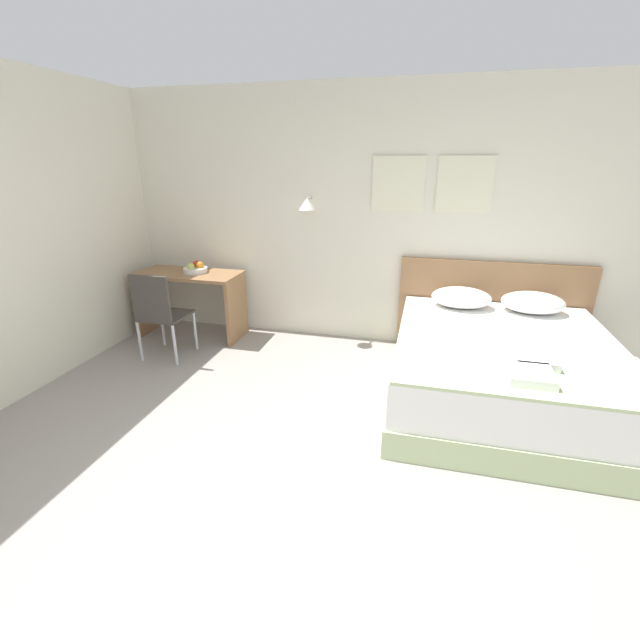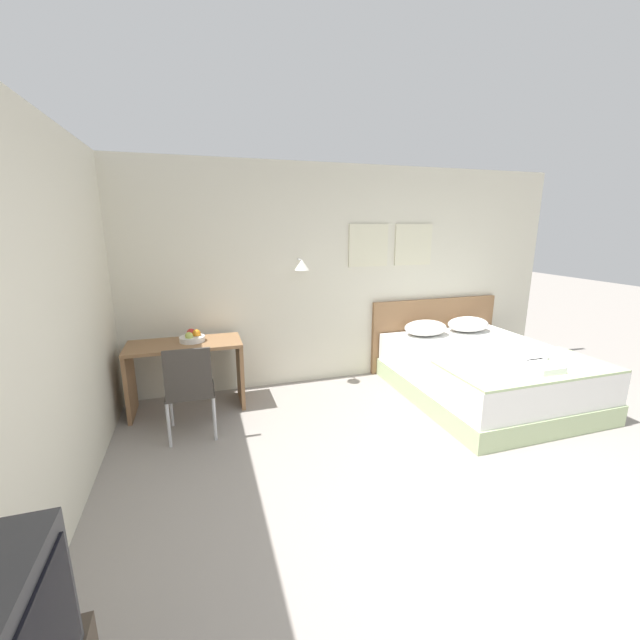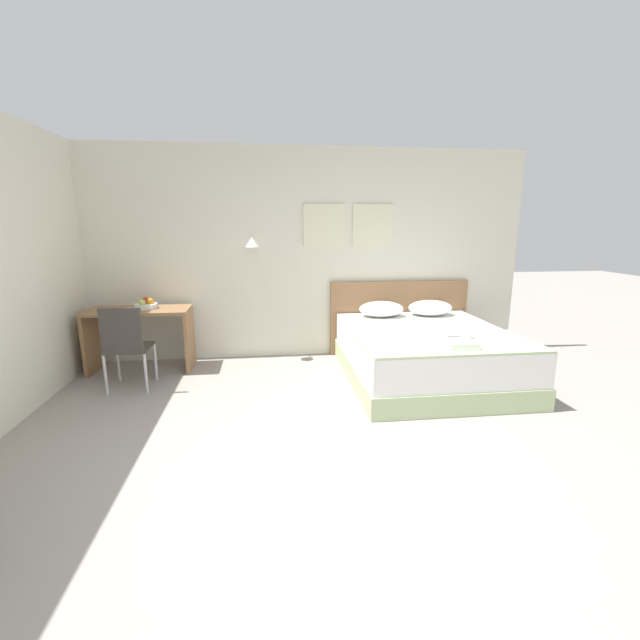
# 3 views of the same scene
# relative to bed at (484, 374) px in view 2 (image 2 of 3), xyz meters

# --- Properties ---
(ground_plane) EXTENTS (24.00, 24.00, 0.00)m
(ground_plane) POSITION_rel_bed_xyz_m (-1.37, -1.89, -0.28)
(ground_plane) COLOR gray
(wall_back) EXTENTS (5.97, 0.31, 2.65)m
(wall_back) POSITION_rel_bed_xyz_m (-1.36, 1.10, 1.05)
(wall_back) COLOR beige
(wall_back) RESTS_ON ground_plane
(bed) EXTENTS (1.75, 2.03, 0.56)m
(bed) POSITION_rel_bed_xyz_m (0.00, 0.00, 0.00)
(bed) COLOR #B2C693
(bed) RESTS_ON ground_plane
(headboard) EXTENTS (1.87, 0.06, 0.97)m
(headboard) POSITION_rel_bed_xyz_m (0.00, 1.04, 0.21)
(headboard) COLOR #8E6642
(headboard) RESTS_ON ground_plane
(pillow_left) EXTENTS (0.57, 0.41, 0.19)m
(pillow_left) POSITION_rel_bed_xyz_m (-0.32, 0.76, 0.38)
(pillow_left) COLOR white
(pillow_left) RESTS_ON bed
(pillow_right) EXTENTS (0.57, 0.41, 0.19)m
(pillow_right) POSITION_rel_bed_xyz_m (0.32, 0.76, 0.38)
(pillow_right) COLOR white
(pillow_right) RESTS_ON bed
(throw_blanket) EXTENTS (1.69, 0.81, 0.02)m
(throw_blanket) POSITION_rel_bed_xyz_m (0.00, -0.59, 0.30)
(throw_blanket) COLOR #B2C693
(throw_blanket) RESTS_ON bed
(folded_towel_near_foot) EXTENTS (0.27, 0.32, 0.06)m
(folded_towel_near_foot) POSITION_rel_bed_xyz_m (0.11, -0.45, 0.34)
(folded_towel_near_foot) COLOR white
(folded_towel_near_foot) RESTS_ON throw_blanket
(folded_towel_mid_bed) EXTENTS (0.28, 0.29, 0.06)m
(folded_towel_mid_bed) POSITION_rel_bed_xyz_m (0.03, -0.73, 0.34)
(folded_towel_mid_bed) COLOR white
(folded_towel_mid_bed) RESTS_ON throw_blanket
(desk) EXTENTS (1.16, 0.53, 0.74)m
(desk) POSITION_rel_bed_xyz_m (-3.26, 0.71, 0.24)
(desk) COLOR #8E6642
(desk) RESTS_ON ground_plane
(desk_chair) EXTENTS (0.44, 0.44, 0.90)m
(desk_chair) POSITION_rel_bed_xyz_m (-3.21, 0.04, 0.25)
(desk_chair) COLOR #3D3833
(desk_chair) RESTS_ON ground_plane
(fruit_bowl) EXTENTS (0.26, 0.26, 0.13)m
(fruit_bowl) POSITION_rel_bed_xyz_m (-3.17, 0.74, 0.51)
(fruit_bowl) COLOR silver
(fruit_bowl) RESTS_ON desk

